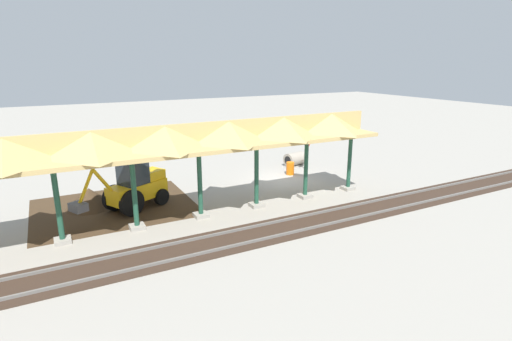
# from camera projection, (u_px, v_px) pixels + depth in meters

# --- Properties ---
(ground_plane) EXTENTS (120.00, 120.00, 0.00)m
(ground_plane) POSITION_uv_depth(u_px,v_px,m) (283.00, 180.00, 27.03)
(ground_plane) COLOR #9E998E
(dirt_work_zone) EXTENTS (8.35, 7.00, 0.01)m
(dirt_work_zone) POSITION_uv_depth(u_px,v_px,m) (115.00, 207.00, 21.99)
(dirt_work_zone) COLOR #42301E
(dirt_work_zone) RESTS_ON ground
(platform_canopy) EXTENTS (20.68, 3.20, 4.90)m
(platform_canopy) POSITION_uv_depth(u_px,v_px,m) (198.00, 138.00, 19.53)
(platform_canopy) COLOR #9E998E
(platform_canopy) RESTS_ON ground
(rail_tracks) EXTENTS (60.00, 2.58, 0.15)m
(rail_tracks) POSITION_uv_depth(u_px,v_px,m) (352.00, 213.00, 21.11)
(rail_tracks) COLOR slate
(rail_tracks) RESTS_ON ground
(stop_sign) EXTENTS (0.67, 0.41, 2.53)m
(stop_sign) POSITION_uv_depth(u_px,v_px,m) (308.00, 146.00, 28.82)
(stop_sign) COLOR gray
(stop_sign) RESTS_ON ground
(backhoe) EXTENTS (5.27, 3.48, 2.82)m
(backhoe) POSITION_uv_depth(u_px,v_px,m) (135.00, 186.00, 21.51)
(backhoe) COLOR #EAB214
(backhoe) RESTS_ON ground
(dirt_mound) EXTENTS (5.16, 5.16, 2.19)m
(dirt_mound) POSITION_uv_depth(u_px,v_px,m) (91.00, 207.00, 22.02)
(dirt_mound) COLOR #42301E
(dirt_mound) RESTS_ON ground
(concrete_pipe) EXTENTS (1.71, 1.33, 1.01)m
(concrete_pipe) POSITION_uv_depth(u_px,v_px,m) (295.00, 159.00, 30.73)
(concrete_pipe) COLOR #9E9384
(concrete_pipe) RESTS_ON ground
(traffic_barrel) EXTENTS (0.56, 0.56, 0.90)m
(traffic_barrel) POSITION_uv_depth(u_px,v_px,m) (290.00, 168.00, 28.23)
(traffic_barrel) COLOR orange
(traffic_barrel) RESTS_ON ground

